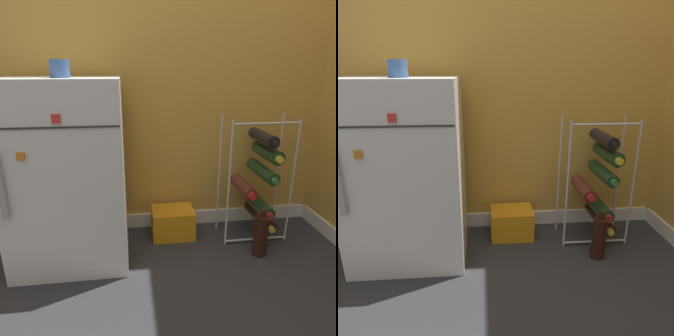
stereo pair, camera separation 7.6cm
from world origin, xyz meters
TOP-DOWN VIEW (x-y plane):
  - ground_plane at (0.00, 0.00)m, footprint 14.00×14.00m
  - wall_back at (0.00, 0.58)m, footprint 7.06×0.07m
  - mini_fridge at (-0.46, 0.28)m, footprint 0.57×0.47m
  - wine_rack at (0.59, 0.36)m, footprint 0.38×0.33m
  - soda_box at (0.09, 0.41)m, footprint 0.25×0.19m
  - fridge_top_cup at (-0.43, 0.21)m, footprint 0.09×0.09m
  - loose_bottle_floor at (0.54, 0.16)m, footprint 0.08×0.08m

SIDE VIEW (x-z plane):
  - ground_plane at x=0.00m, z-range 0.00..0.00m
  - soda_box at x=0.09m, z-range 0.00..0.17m
  - loose_bottle_floor at x=0.54m, z-range -0.02..0.26m
  - wine_rack at x=0.59m, z-range -0.01..0.72m
  - mini_fridge at x=-0.46m, z-range 0.00..0.94m
  - fridge_top_cup at x=-0.43m, z-range 0.94..1.02m
  - wall_back at x=0.00m, z-range -0.01..2.49m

